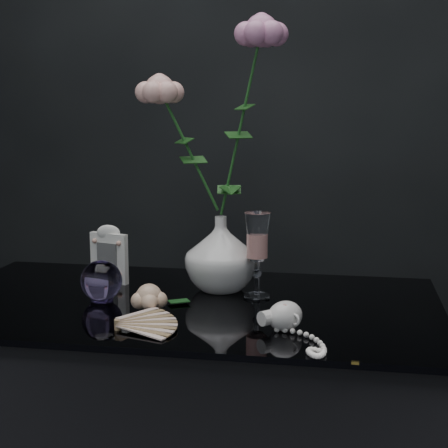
% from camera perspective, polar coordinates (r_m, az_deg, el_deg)
% --- Properties ---
extents(vase, '(0.18, 0.18, 0.16)m').
position_cam_1_polar(vase, '(1.50, -0.27, -2.48)').
color(vase, white).
rests_on(vase, table).
extents(wine_glass, '(0.06, 0.06, 0.18)m').
position_cam_1_polar(wine_glass, '(1.44, 2.77, -2.62)').
color(wine_glass, white).
rests_on(wine_glass, table).
extents(picture_frame, '(0.12, 0.10, 0.13)m').
position_cam_1_polar(picture_frame, '(1.59, -9.53, -2.46)').
color(picture_frame, white).
rests_on(picture_frame, table).
extents(paperweight, '(0.10, 0.10, 0.09)m').
position_cam_1_polar(paperweight, '(1.45, -10.16, -4.66)').
color(paperweight, '#8872B9').
rests_on(paperweight, table).
extents(paper_fan, '(0.22, 0.17, 0.02)m').
position_cam_1_polar(paper_fan, '(1.26, -8.82, -8.19)').
color(paper_fan, '#F1E2C1').
rests_on(paper_fan, table).
extents(loose_rose, '(0.12, 0.16, 0.05)m').
position_cam_1_polar(loose_rose, '(1.37, -6.25, -6.06)').
color(loose_rose, '#DFB390').
rests_on(loose_rose, table).
extents(pearl_jar, '(0.27, 0.27, 0.06)m').
position_cam_1_polar(pearl_jar, '(1.25, 5.10, -7.50)').
color(pearl_jar, white).
rests_on(pearl_jar, table).
extents(roses, '(0.30, 0.12, 0.48)m').
position_cam_1_polar(roses, '(1.47, -0.53, 8.82)').
color(roses, '#FFB1A5').
rests_on(roses, vase).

